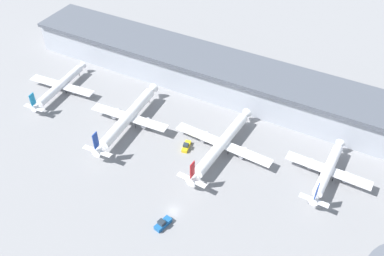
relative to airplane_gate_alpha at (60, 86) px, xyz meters
The scene contains 8 objects.
ground_plane 86.12m from the airplane_gate_alpha, 23.40° to the right, with size 1000.00×1000.00×0.00m, color gray.
terminal_building 86.82m from the airplane_gate_alpha, 24.41° to the left, with size 221.99×25.00×15.53m.
airplane_gate_alpha is the anchor object (origin of this frame).
airplane_gate_bravo 40.93m from the airplane_gate_alpha, ahead, with size 34.69×46.03×13.80m.
airplane_gate_charlie 81.10m from the airplane_gate_alpha, ahead, with size 41.09×45.52×12.77m.
airplane_gate_delta 120.96m from the airplane_gate_alpha, ahead, with size 31.60×33.74×11.91m.
service_truck_catering 88.90m from the airplane_gate_alpha, 27.43° to the right, with size 3.87×6.74×2.89m.
service_truck_baggage 68.30m from the airplane_gate_alpha, ahead, with size 3.48×6.47×2.63m.
Camera 1 is at (47.99, -76.13, 118.62)m, focal length 40.00 mm.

